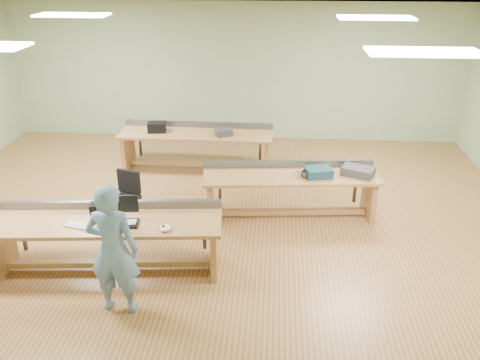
{
  "coord_description": "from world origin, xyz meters",
  "views": [
    {
      "loc": [
        0.95,
        -7.12,
        3.97
      ],
      "look_at": [
        0.47,
        -0.6,
        0.99
      ],
      "focal_mm": 38.0,
      "sensor_mm": 36.0,
      "label": 1
    }
  ],
  "objects_px": {
    "workbench_mid": "(290,185)",
    "laptop_base": "(127,223)",
    "person": "(113,250)",
    "camera_bag": "(100,210)",
    "task_chair": "(126,206)",
    "workbench_front": "(107,232)",
    "workbench_back": "(197,142)",
    "drinks_can": "(297,175)",
    "parts_bin_teal": "(319,172)",
    "parts_bin_grey": "(358,171)",
    "mug": "(305,174)"
  },
  "relations": [
    {
      "from": "workbench_front",
      "to": "laptop_base",
      "type": "distance_m",
      "value": 0.38
    },
    {
      "from": "workbench_front",
      "to": "camera_bag",
      "type": "relative_size",
      "value": 11.84
    },
    {
      "from": "workbench_front",
      "to": "parts_bin_grey",
      "type": "xyz_separation_m",
      "value": [
        3.48,
        1.7,
        0.26
      ]
    },
    {
      "from": "task_chair",
      "to": "parts_bin_grey",
      "type": "height_order",
      "value": "parts_bin_grey"
    },
    {
      "from": "workbench_front",
      "to": "mug",
      "type": "relative_size",
      "value": 22.68
    },
    {
      "from": "workbench_mid",
      "to": "laptop_base",
      "type": "distance_m",
      "value": 2.78
    },
    {
      "from": "person",
      "to": "camera_bag",
      "type": "xyz_separation_m",
      "value": [
        -0.46,
        0.94,
        0.01
      ]
    },
    {
      "from": "laptop_base",
      "to": "drinks_can",
      "type": "bearing_deg",
      "value": 28.99
    },
    {
      "from": "mug",
      "to": "camera_bag",
      "type": "bearing_deg",
      "value": -152.37
    },
    {
      "from": "camera_bag",
      "to": "drinks_can",
      "type": "bearing_deg",
      "value": 16.03
    },
    {
      "from": "mug",
      "to": "laptop_base",
      "type": "bearing_deg",
      "value": -144.81
    },
    {
      "from": "parts_bin_teal",
      "to": "workbench_mid",
      "type": "bearing_deg",
      "value": 171.79
    },
    {
      "from": "drinks_can",
      "to": "task_chair",
      "type": "bearing_deg",
      "value": -174.12
    },
    {
      "from": "workbench_front",
      "to": "workbench_mid",
      "type": "relative_size",
      "value": 1.1
    },
    {
      "from": "workbench_mid",
      "to": "laptop_base",
      "type": "height_order",
      "value": "workbench_mid"
    },
    {
      "from": "workbench_front",
      "to": "drinks_can",
      "type": "height_order",
      "value": "drinks_can"
    },
    {
      "from": "workbench_mid",
      "to": "drinks_can",
      "type": "xyz_separation_m",
      "value": [
        0.09,
        -0.17,
        0.26
      ]
    },
    {
      "from": "person",
      "to": "laptop_base",
      "type": "distance_m",
      "value": 0.73
    },
    {
      "from": "person",
      "to": "camera_bag",
      "type": "bearing_deg",
      "value": -61.2
    },
    {
      "from": "workbench_front",
      "to": "task_chair",
      "type": "xyz_separation_m",
      "value": [
        -0.12,
        1.22,
        -0.24
      ]
    },
    {
      "from": "laptop_base",
      "to": "task_chair",
      "type": "height_order",
      "value": "task_chair"
    },
    {
      "from": "task_chair",
      "to": "drinks_can",
      "type": "height_order",
      "value": "drinks_can"
    },
    {
      "from": "workbench_mid",
      "to": "laptop_base",
      "type": "bearing_deg",
      "value": -145.76
    },
    {
      "from": "workbench_back",
      "to": "parts_bin_grey",
      "type": "bearing_deg",
      "value": -32.06
    },
    {
      "from": "workbench_mid",
      "to": "mug",
      "type": "xyz_separation_m",
      "value": [
        0.22,
        -0.12,
        0.25
      ]
    },
    {
      "from": "laptop_base",
      "to": "camera_bag",
      "type": "xyz_separation_m",
      "value": [
        -0.4,
        0.21,
        0.07
      ]
    },
    {
      "from": "camera_bag",
      "to": "task_chair",
      "type": "relative_size",
      "value": 0.3
    },
    {
      "from": "workbench_mid",
      "to": "parts_bin_teal",
      "type": "distance_m",
      "value": 0.51
    },
    {
      "from": "camera_bag",
      "to": "workbench_back",
      "type": "bearing_deg",
      "value": 65.79
    },
    {
      "from": "parts_bin_grey",
      "to": "mug",
      "type": "xyz_separation_m",
      "value": [
        -0.83,
        -0.15,
        -0.01
      ]
    },
    {
      "from": "mug",
      "to": "drinks_can",
      "type": "height_order",
      "value": "drinks_can"
    },
    {
      "from": "workbench_back",
      "to": "mug",
      "type": "bearing_deg",
      "value": -43.89
    },
    {
      "from": "workbench_front",
      "to": "mug",
      "type": "bearing_deg",
      "value": 25.02
    },
    {
      "from": "workbench_mid",
      "to": "camera_bag",
      "type": "xyz_separation_m",
      "value": [
        -2.53,
        -1.56,
        0.28
      ]
    },
    {
      "from": "workbench_mid",
      "to": "workbench_back",
      "type": "xyz_separation_m",
      "value": [
        -1.78,
        1.87,
        0.0
      ]
    },
    {
      "from": "parts_bin_teal",
      "to": "laptop_base",
      "type": "bearing_deg",
      "value": -146.18
    },
    {
      "from": "workbench_back",
      "to": "mug",
      "type": "xyz_separation_m",
      "value": [
        2.0,
        -1.99,
        0.25
      ]
    },
    {
      "from": "parts_bin_grey",
      "to": "parts_bin_teal",
      "type": "bearing_deg",
      "value": -171.16
    },
    {
      "from": "workbench_back",
      "to": "camera_bag",
      "type": "bearing_deg",
      "value": -101.38
    },
    {
      "from": "mug",
      "to": "workbench_back",
      "type": "bearing_deg",
      "value": 135.17
    },
    {
      "from": "workbench_mid",
      "to": "parts_bin_grey",
      "type": "height_order",
      "value": "parts_bin_grey"
    },
    {
      "from": "workbench_mid",
      "to": "drinks_can",
      "type": "distance_m",
      "value": 0.33
    },
    {
      "from": "parts_bin_teal",
      "to": "parts_bin_grey",
      "type": "relative_size",
      "value": 0.82
    },
    {
      "from": "workbench_mid",
      "to": "parts_bin_grey",
      "type": "distance_m",
      "value": 1.08
    },
    {
      "from": "task_chair",
      "to": "mug",
      "type": "distance_m",
      "value": 2.84
    },
    {
      "from": "drinks_can",
      "to": "mug",
      "type": "bearing_deg",
      "value": 21.73
    },
    {
      "from": "workbench_front",
      "to": "workbench_mid",
      "type": "bearing_deg",
      "value": 29.17
    },
    {
      "from": "workbench_front",
      "to": "laptop_base",
      "type": "xyz_separation_m",
      "value": [
        0.31,
        -0.11,
        0.21
      ]
    },
    {
      "from": "person",
      "to": "mug",
      "type": "distance_m",
      "value": 3.3
    },
    {
      "from": "camera_bag",
      "to": "parts_bin_teal",
      "type": "distance_m",
      "value": 3.32
    }
  ]
}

